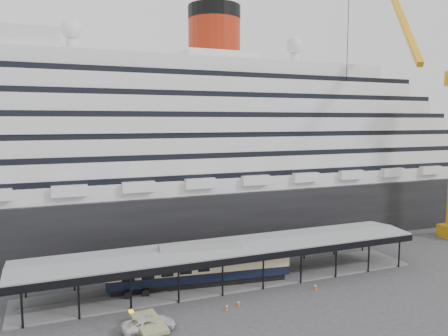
{
  "coord_description": "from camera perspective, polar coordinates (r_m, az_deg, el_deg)",
  "views": [
    {
      "loc": [
        -22.91,
        -48.53,
        22.15
      ],
      "look_at": [
        0.21,
        8.0,
        15.49
      ],
      "focal_mm": 35.0,
      "sensor_mm": 36.0,
      "label": 1
    }
  ],
  "objects": [
    {
      "name": "port_truck",
      "position": [
        49.4,
        -9.78,
        -19.5
      ],
      "size": [
        5.82,
        3.03,
        1.57
      ],
      "primitive_type": "imported",
      "rotation": [
        0.0,
        0.0,
        1.65
      ],
      "color": "silver",
      "rests_on": "ground"
    },
    {
      "name": "traffic_cone_left",
      "position": [
        53.75,
        0.35,
        -17.68
      ],
      "size": [
        0.51,
        0.51,
        0.75
      ],
      "rotation": [
        0.0,
        0.0,
        -0.42
      ],
      "color": "#D2500B",
      "rests_on": "ground"
    },
    {
      "name": "platform_canopy",
      "position": [
        61.49,
        0.9,
        -12.55
      ],
      "size": [
        56.0,
        9.18,
        5.3
      ],
      "color": "slate",
      "rests_on": "ground"
    },
    {
      "name": "pullman_carriage",
      "position": [
        59.79,
        -3.17,
        -12.57
      ],
      "size": [
        24.67,
        6.2,
        24.03
      ],
      "rotation": [
        0.0,
        0.0,
        -0.13
      ],
      "color": "black",
      "rests_on": "ground"
    },
    {
      "name": "traffic_cone_mid",
      "position": [
        54.79,
        1.91,
        -17.19
      ],
      "size": [
        0.51,
        0.51,
        0.76
      ],
      "rotation": [
        0.0,
        0.0,
        0.41
      ],
      "color": "#D44E0B",
      "rests_on": "ground"
    },
    {
      "name": "traffic_cone_right",
      "position": [
        60.77,
        11.84,
        -14.89
      ],
      "size": [
        0.49,
        0.49,
        0.78
      ],
      "rotation": [
        0.0,
        0.0,
        0.24
      ],
      "color": "#DE480C",
      "rests_on": "ground"
    },
    {
      "name": "ground",
      "position": [
        58.05,
        2.92,
        -16.21
      ],
      "size": [
        200.0,
        200.0,
        0.0
      ],
      "primitive_type": "plane",
      "color": "#353538",
      "rests_on": "ground"
    },
    {
      "name": "cruise_ship",
      "position": [
        83.82,
        -6.34,
        3.59
      ],
      "size": [
        130.0,
        30.0,
        43.9
      ],
      "color": "black",
      "rests_on": "ground"
    }
  ]
}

